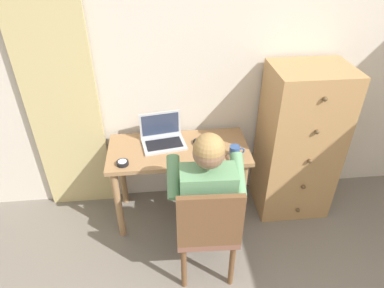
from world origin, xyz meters
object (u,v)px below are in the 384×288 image
Objects in this scene: laptop at (163,137)px; person_seated at (206,190)px; desk at (179,160)px; chair at (208,228)px; coffee_mug at (235,152)px; desk_clock at (123,163)px; dresser at (298,143)px; computer_mouse at (197,142)px.

person_seated is at bearing -64.14° from laptop.
desk is 0.68m from chair.
coffee_mug is (0.27, 0.31, 0.09)m from person_seated.
desk_clock is at bearing -138.81° from laptop.
desk is 0.48m from desk_clock.
coffee_mug is at bearing 49.63° from person_seated.
dresser is 1.46m from desk_clock.
computer_mouse is at bearing 89.57° from chair.
laptop is 4.18× the size of desk_clock.
chair reaches higher than desk.
coffee_mug is (0.42, -0.16, 0.17)m from desk.
computer_mouse is (0.01, 0.71, 0.23)m from chair.
laptop is at bearing 109.67° from chair.
person_seated is 0.66m from desk_clock.
chair is 0.85m from laptop.
chair is at bearing -118.88° from coffee_mug.
desk is 0.84× the size of dresser.
chair is 0.79m from desk_clock.
person_seated reaches higher than coffee_mug.
chair is at bearing -70.33° from laptop.
desk is 1.27× the size of chair.
chair is at bearing -77.18° from desk.
person_seated reaches higher than desk.
person_seated is at bearing -93.09° from computer_mouse.
chair is 7.40× the size of coffee_mug.
dresser is 14.93× the size of desk_clock.
laptop reaches higher than computer_mouse.
dresser is at bearing 30.66° from person_seated.
desk is at bearing 21.96° from desk_clock.
computer_mouse is at bearing 90.20° from person_seated.
chair is (-0.87, -0.69, -0.17)m from dresser.
computer_mouse is 0.83× the size of coffee_mug.
dresser is 3.57× the size of laptop.
laptop is 3.76× the size of computer_mouse.
laptop is at bearing 154.74° from coffee_mug.
desk_clock is (-0.31, -0.27, -0.04)m from laptop.
desk_clock is (-0.43, -0.17, 0.14)m from desk.
computer_mouse is 1.11× the size of desk_clock.
computer_mouse is 0.63m from desk_clock.
person_seated is 12.06× the size of computer_mouse.
person_seated reaches higher than chair.
desk is 1.02m from dresser.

